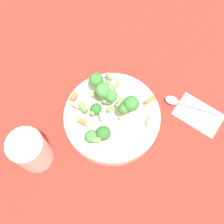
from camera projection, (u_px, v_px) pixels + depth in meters
name	position (u px, v px, depth m)	size (l,w,h in m)	color
ground_plane	(112.00, 119.00, 0.71)	(3.00, 3.00, 0.00)	#B72D23
bowl	(112.00, 117.00, 0.69)	(0.26, 0.26, 0.04)	silver
pasta_salad	(107.00, 105.00, 0.64)	(0.18, 0.21, 0.08)	#8CB766
cup	(31.00, 151.00, 0.62)	(0.08, 0.08, 0.12)	silver
napkin	(198.00, 115.00, 0.72)	(0.15, 0.13, 0.01)	#B2BCC6
spoon	(183.00, 103.00, 0.72)	(0.13, 0.12, 0.01)	silver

